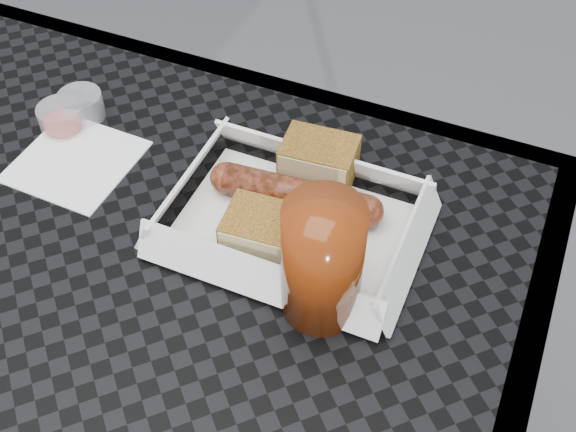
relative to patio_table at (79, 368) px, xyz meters
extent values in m
cube|color=black|center=(0.00, 0.00, 0.07)|extent=(0.80, 0.80, 0.01)
cube|color=black|center=(0.00, 0.39, 0.06)|extent=(0.80, 0.03, 0.03)
cylinder|color=black|center=(-0.35, 0.35, -0.30)|extent=(0.03, 0.03, 0.73)
cylinder|color=black|center=(0.35, 0.35, -0.30)|extent=(0.03, 0.03, 0.73)
cube|color=white|center=(0.15, 0.18, 0.08)|extent=(0.22, 0.15, 0.00)
cylinder|color=maroon|center=(0.14, 0.21, 0.10)|extent=(0.15, 0.05, 0.03)
sphere|color=maroon|center=(0.21, 0.22, 0.10)|extent=(0.03, 0.03, 0.03)
sphere|color=maroon|center=(0.06, 0.20, 0.10)|extent=(0.03, 0.03, 0.03)
cube|color=olive|center=(0.14, 0.26, 0.10)|extent=(0.08, 0.06, 0.05)
cube|color=olive|center=(0.14, 0.15, 0.10)|extent=(0.09, 0.06, 0.04)
cylinder|color=#F33A0A|center=(0.19, 0.14, 0.08)|extent=(0.02, 0.02, 0.00)
torus|color=white|center=(0.20, 0.14, 0.08)|extent=(0.02, 0.02, 0.00)
cube|color=#B2D17F|center=(0.20, 0.14, 0.08)|extent=(0.02, 0.02, 0.00)
cube|color=white|center=(-0.11, 0.18, 0.08)|extent=(0.12, 0.12, 0.00)
cylinder|color=#971A0B|center=(-0.15, 0.22, 0.09)|extent=(0.05, 0.05, 0.03)
cylinder|color=silver|center=(-0.14, 0.25, 0.09)|extent=(0.05, 0.05, 0.03)
cylinder|color=#652308|center=(0.20, 0.11, 0.14)|extent=(0.07, 0.07, 0.13)
camera|label=1|loc=(0.32, -0.24, 0.62)|focal=45.00mm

